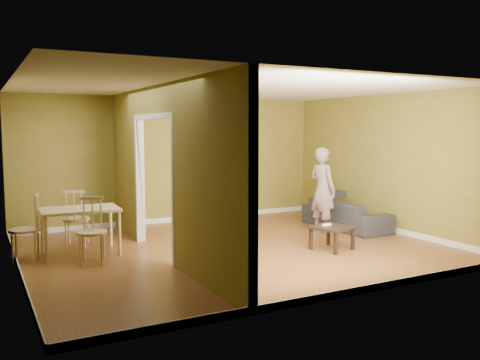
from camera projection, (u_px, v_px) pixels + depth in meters
name	position (u px, v px, depth m)	size (l,w,h in m)	color
room_shell	(235.00, 169.00, 8.16)	(6.50, 6.50, 6.50)	brown
partition	(164.00, 172.00, 7.61)	(0.22, 5.50, 2.60)	olive
wall_speaker	(239.00, 131.00, 11.17)	(0.10, 0.10, 0.10)	black
sofa	(346.00, 210.00, 9.94)	(0.82, 1.92, 0.73)	black
person	(323.00, 183.00, 9.46)	(0.54, 0.69, 1.89)	slate
bookshelf	(236.00, 177.00, 11.12)	(0.76, 0.33, 1.80)	white
paper_box_navy_a	(236.00, 195.00, 11.11)	(0.46, 0.30, 0.24)	navy
paper_box_teal	(233.00, 180.00, 11.05)	(0.43, 0.28, 0.22)	#196354
paper_box_navy_b	(238.00, 164.00, 11.07)	(0.42, 0.27, 0.21)	navy
paper_box_navy_c	(237.00, 152.00, 11.03)	(0.46, 0.30, 0.23)	navy
coffee_table	(332.00, 230.00, 8.19)	(0.58, 0.58, 0.38)	black
game_controller	(326.00, 225.00, 8.23)	(0.16, 0.04, 0.03)	white
dining_table	(80.00, 213.00, 7.86)	(1.16, 0.77, 0.72)	beige
chair_left	(25.00, 228.00, 7.46)	(0.45, 0.45, 0.99)	tan
chair_near	(92.00, 231.00, 7.35)	(0.44, 0.44, 0.96)	tan
chair_far	(76.00, 217.00, 8.45)	(0.44, 0.44, 0.96)	#D6BA74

